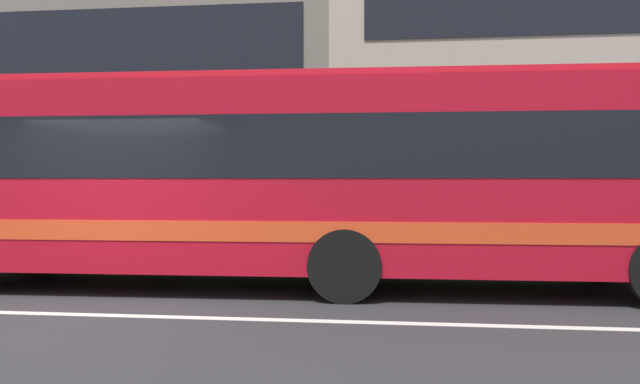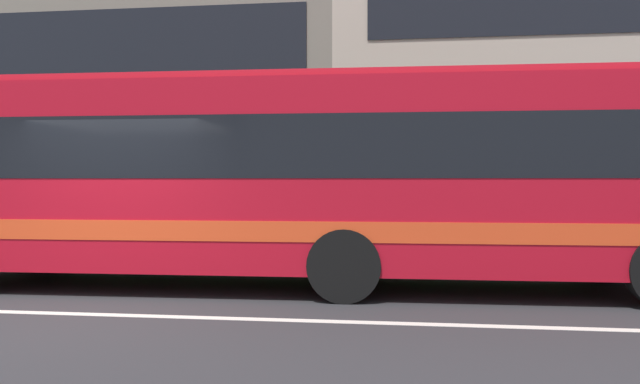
{
  "view_description": "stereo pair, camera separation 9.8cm",
  "coord_description": "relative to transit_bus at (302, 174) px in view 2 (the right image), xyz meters",
  "views": [
    {
      "loc": [
        3.9,
        -7.18,
        1.65
      ],
      "look_at": [
        2.82,
        1.84,
        1.48
      ],
      "focal_mm": 34.8,
      "sensor_mm": 36.0,
      "label": 1
    },
    {
      "loc": [
        3.99,
        -7.16,
        1.65
      ],
      "look_at": [
        2.82,
        1.84,
        1.48
      ],
      "focal_mm": 34.8,
      "sensor_mm": 36.0,
      "label": 2
    }
  ],
  "objects": [
    {
      "name": "hedge_row_far",
      "position": [
        -6.18,
        3.62,
        -1.19
      ],
      "size": [
        23.14,
        1.1,
        1.13
      ],
      "primitive_type": "cube",
      "color": "#266528",
      "rests_on": "ground_plane"
    },
    {
      "name": "ground_plane",
      "position": [
        -2.48,
        -2.31,
        -1.76
      ],
      "size": [
        160.0,
        160.0,
        0.0
      ],
      "primitive_type": "plane",
      "color": "#2D2D30"
    },
    {
      "name": "transit_bus",
      "position": [
        0.0,
        0.0,
        0.0
      ],
      "size": [
        11.8,
        2.84,
        3.19
      ],
      "color": "red",
      "rests_on": "ground_plane"
    },
    {
      "name": "apartment_block_left",
      "position": [
        -9.78,
        12.91,
        3.25
      ],
      "size": [
        18.65,
        9.28,
        10.02
      ],
      "color": "gray",
      "rests_on": "ground_plane"
    },
    {
      "name": "lane_centre_line",
      "position": [
        -2.48,
        -2.31,
        -1.75
      ],
      "size": [
        60.0,
        0.16,
        0.01
      ],
      "primitive_type": "cube",
      "color": "silver",
      "rests_on": "ground_plane"
    }
  ]
}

